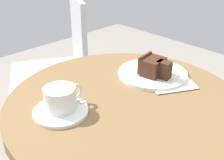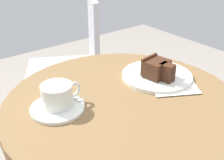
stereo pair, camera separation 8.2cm
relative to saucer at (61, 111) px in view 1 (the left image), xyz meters
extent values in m
cylinder|color=brown|center=(0.17, -0.07, -0.02)|extent=(0.68, 0.68, 0.03)
cylinder|color=silver|center=(0.00, 0.00, 0.00)|extent=(0.15, 0.15, 0.01)
cylinder|color=silver|center=(0.01, 0.01, 0.04)|extent=(0.08, 0.08, 0.06)
cylinder|color=beige|center=(0.01, 0.01, 0.06)|extent=(0.07, 0.07, 0.00)
torus|color=silver|center=(0.05, 0.01, 0.04)|extent=(0.05, 0.01, 0.05)
cube|color=silver|center=(0.04, 0.03, 0.01)|extent=(0.05, 0.07, 0.00)
ellipsoid|color=silver|center=(0.07, -0.01, 0.01)|extent=(0.02, 0.02, 0.00)
cylinder|color=silver|center=(0.35, -0.03, 0.00)|extent=(0.23, 0.23, 0.01)
cube|color=#422619|center=(0.33, -0.04, 0.02)|extent=(0.08, 0.07, 0.02)
cube|color=#422619|center=(0.34, -0.08, 0.02)|extent=(0.04, 0.05, 0.02)
cube|color=#422314|center=(0.33, -0.04, 0.03)|extent=(0.08, 0.07, 0.01)
cube|color=#422314|center=(0.34, -0.08, 0.03)|extent=(0.04, 0.05, 0.01)
cube|color=#422619|center=(0.33, -0.04, 0.05)|extent=(0.08, 0.07, 0.02)
cube|color=#422619|center=(0.34, -0.08, 0.05)|extent=(0.04, 0.05, 0.02)
cube|color=#422314|center=(0.33, -0.04, 0.06)|extent=(0.08, 0.07, 0.01)
cube|color=#422314|center=(0.34, -0.08, 0.06)|extent=(0.04, 0.05, 0.01)
cube|color=#422314|center=(0.33, -0.01, 0.04)|extent=(0.07, 0.02, 0.06)
cube|color=silver|center=(0.33, 0.00, 0.01)|extent=(0.10, 0.04, 0.00)
cube|color=silver|center=(0.39, 0.02, 0.01)|extent=(0.04, 0.03, 0.00)
cube|color=silver|center=(0.36, -0.08, 0.00)|extent=(0.21, 0.21, 0.00)
cube|color=silver|center=(0.35, -0.09, 0.00)|extent=(0.19, 0.19, 0.00)
cylinder|color=#BCBCC1|center=(0.29, 0.88, -0.49)|extent=(0.02, 0.02, 0.45)
cylinder|color=#BCBCC1|center=(0.13, 0.59, -0.49)|extent=(0.02, 0.02, 0.45)
cylinder|color=#BCBCC1|center=(0.57, 0.72, -0.49)|extent=(0.02, 0.02, 0.45)
cylinder|color=#BCBCC1|center=(0.42, 0.44, -0.49)|extent=(0.02, 0.02, 0.45)
cube|color=#BCBCC1|center=(0.35, 0.66, -0.25)|extent=(0.52, 0.52, 0.02)
cube|color=#BCBCC1|center=(0.51, 0.57, -0.05)|extent=(0.19, 0.33, 0.39)
camera|label=1|loc=(-0.33, -0.53, 0.42)|focal=45.00mm
camera|label=2|loc=(-0.27, -0.59, 0.42)|focal=45.00mm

